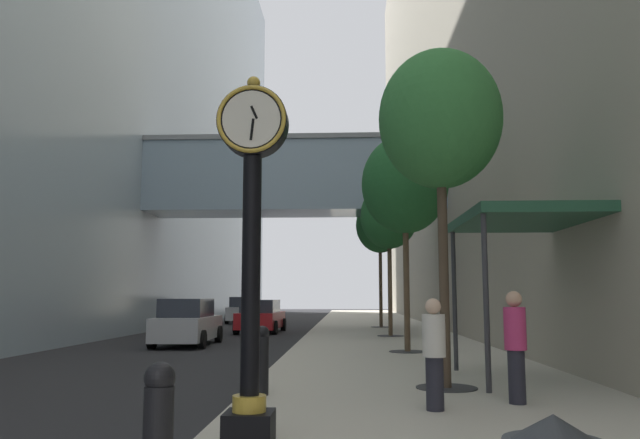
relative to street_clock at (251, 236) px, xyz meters
name	(u,v)px	position (x,y,z in m)	size (l,w,h in m)	color
ground_plane	(308,335)	(-0.68, 21.51, -2.49)	(110.00, 110.00, 0.00)	#262628
sidewalk_right	(377,330)	(2.59, 24.51, -2.42)	(6.54, 80.00, 0.14)	beige
building_block_left	(85,8)	(-13.23, 24.51, 15.06)	(23.97, 80.00, 35.25)	#93A8B7
street_clock	(251,236)	(0.00, 0.00, 0.00)	(0.84, 0.55, 4.29)	black
bollard_nearest	(158,435)	(-0.32, -2.35, -1.75)	(0.24, 0.24, 1.15)	black
bollard_third	(262,359)	(-0.32, 3.39, -1.75)	(0.24, 0.24, 1.15)	black
street_tree_near	(440,121)	(2.89, 4.31, 2.60)	(2.32, 2.32, 6.32)	#333335
street_tree_mid_near	(405,185)	(2.89, 11.55, 2.67)	(2.64, 2.64, 6.56)	#333335
street_tree_mid_far	(389,217)	(2.89, 18.78, 2.62)	(2.42, 2.42, 6.39)	#333335
street_tree_far	(380,226)	(2.89, 26.01, 3.05)	(2.59, 2.59, 6.93)	#333335
pedestrian_walking	(434,351)	(2.39, 2.13, -1.51)	(0.35, 0.46, 1.62)	#23232D
pedestrian_by_clock	(515,343)	(3.73, 2.73, -1.43)	(0.48, 0.48, 1.73)	#23232D
storefront_awning	(520,222)	(4.62, 5.41, 0.79)	(2.40, 3.60, 3.30)	#235138
car_white_near	(245,310)	(-5.67, 33.74, -1.66)	(2.17, 4.27, 1.71)	silver
car_red_mid	(261,317)	(-3.13, 23.25, -1.71)	(2.15, 4.46, 1.60)	#AD191E
car_silver_far	(187,323)	(-4.69, 15.28, -1.68)	(2.01, 4.46, 1.68)	#B7BABF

